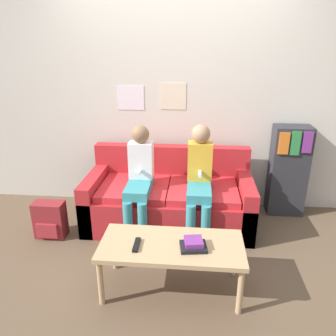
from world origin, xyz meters
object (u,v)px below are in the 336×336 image
Objects in this scene: person_right at (199,176)px; couch at (169,199)px; person_left at (139,176)px; backpack at (50,220)px; coffee_table at (172,249)px; bookshelf at (288,170)px; tv_remote at (137,245)px.

couch is at bearing 149.45° from person_right.
person_left reaches higher than backpack.
coffee_table is 0.98m from person_left.
person_right is at bearing 76.90° from coffee_table.
coffee_table is 0.92m from person_right.
person_right is (0.20, 0.87, 0.25)m from coffee_table.
person_left is 2.92× the size of backpack.
person_left reaches higher than bookshelf.
tv_remote is at bearing -135.04° from bookshelf.
person_right reaches higher than tv_remote.
tv_remote is at bearing -97.59° from couch.
couch is 1.13m from tv_remote.
backpack is (-1.16, -0.41, -0.08)m from couch.
bookshelf is (1.44, 1.44, 0.08)m from tv_remote.
person_left is 0.94m from tv_remote.
couch is 10.09× the size of tv_remote.
tv_remote is 1.26m from backpack.
person_left is at bearing -161.58° from bookshelf.
tv_remote is at bearing -81.74° from person_left.
backpack is at bearing -166.13° from person_left.
tv_remote is 2.04m from bookshelf.
couch is at bearing 19.29° from backpack.
person_right is at bearing 0.38° from person_left.
couch is at bearing 96.04° from coffee_table.
bookshelf reaches higher than backpack.
tv_remote is at bearing -34.58° from backpack.
person_left is at bearing 97.29° from tv_remote.
backpack is at bearing 153.07° from coffee_table.
bookshelf is at bearing 44.00° from tv_remote.
person_right is at bearing 8.54° from backpack.
coffee_table is 1.83m from bookshelf.
coffee_table is 1.44m from backpack.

